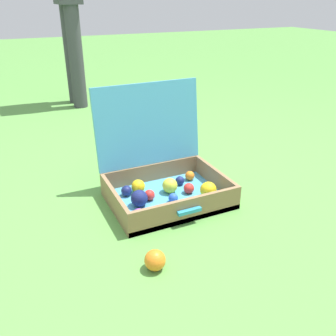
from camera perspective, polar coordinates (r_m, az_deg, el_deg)
ground_plane at (r=1.74m, az=-0.29°, el=-5.85°), size 16.00×16.00×0.00m
open_suitcase at (r=1.76m, az=-0.92°, el=-1.12°), size 0.54×0.49×0.52m
stray_ball_on_grass at (r=1.35m, az=-2.04°, el=-14.17°), size 0.08×0.08×0.08m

